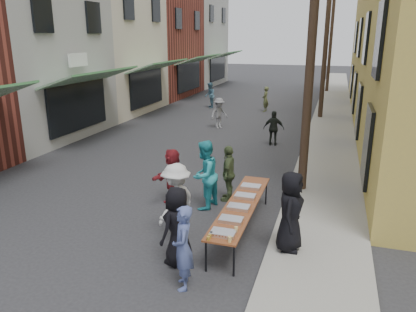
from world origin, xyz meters
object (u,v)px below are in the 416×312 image
Objects in this scene: utility_pole_mid at (326,38)px; utility_pole_far at (331,37)px; serving_table at (241,205)px; catering_tray_sausage at (223,233)px; utility_pole_near at (312,40)px; guest_front_c at (204,175)px; server at (291,211)px; guest_front_a at (177,226)px.

utility_pole_mid is 1.00× the size of utility_pole_far.
utility_pole_mid reaches higher than serving_table.
serving_table is 1.65m from catering_tray_sausage.
guest_front_c is (-2.47, -2.10, -3.54)m from utility_pole_near.
utility_pole_far reaches higher than server.
guest_front_c is (-2.47, -26.10, -3.54)m from utility_pole_far.
server is (1.21, -0.62, 0.28)m from serving_table.
utility_pole_near is 12.00m from utility_pole_mid.
guest_front_c reaches higher than server.
utility_pole_far reaches higher than catering_tray_sausage.
guest_front_c is at bearing 58.39° from server.
utility_pole_near is at bearing -90.00° from utility_pole_mid.
serving_table is 1.39m from server.
catering_tray_sausage is (-1.16, -28.89, -3.71)m from utility_pole_far.
utility_pole_mid and utility_pole_far have the same top height.
utility_pole_near is 18.00× the size of catering_tray_sausage.
utility_pole_near is 1.00× the size of utility_pole_far.
utility_pole_near is at bearing 76.61° from catering_tray_sausage.
catering_tray_sausage is 1.60m from server.
guest_front_a is at bearing -118.84° from serving_table.
utility_pole_mid is (0.00, 12.00, 0.00)m from utility_pole_near.
guest_front_c is at bearing 115.01° from catering_tray_sausage.
utility_pole_near reaches higher than guest_front_c.
utility_pole_near is 2.25× the size of serving_table.
guest_front_c is at bearing -99.94° from utility_pole_mid.
utility_pole_mid is 5.33× the size of guest_front_a.
catering_tray_sausage is (0.00, -1.65, 0.08)m from serving_table.
utility_pole_mid reaches higher than guest_front_a.
guest_front_a is at bearing -113.06° from utility_pole_near.
utility_pole_mid is 12.00m from utility_pole_far.
utility_pole_mid is at bearing 90.00° from utility_pole_near.
catering_tray_sausage reaches higher than serving_table.
guest_front_a is at bearing -97.11° from utility_pole_mid.
utility_pole_mid is 2.25× the size of serving_table.
utility_pole_near is 4.68× the size of guest_front_c.
server is (1.21, 1.03, 0.20)m from catering_tray_sausage.
utility_pole_near and utility_pole_mid have the same top height.
catering_tray_sausage is (-1.16, -4.89, -3.71)m from utility_pole_near.
catering_tray_sausage is 0.26× the size of guest_front_c.
serving_table is at bearing 90.00° from catering_tray_sausage.
guest_front_c is at bearing -139.69° from utility_pole_near.
utility_pole_far is 18.00× the size of catering_tray_sausage.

